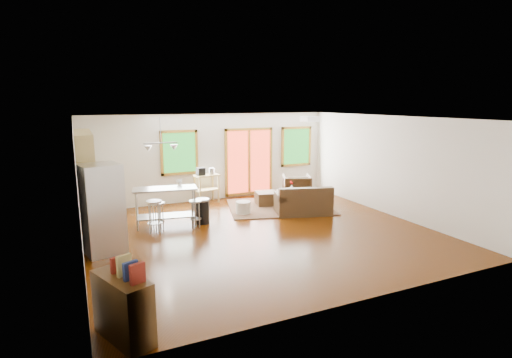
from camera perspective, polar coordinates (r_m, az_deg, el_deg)
name	(u,v)px	position (r m, az deg, el deg)	size (l,w,h in m)	color
floor	(261,233)	(9.23, 0.78, -7.72)	(7.50, 7.00, 0.02)	#321401
ceiling	(262,118)	(8.75, 0.82, 8.76)	(7.50, 7.00, 0.02)	silver
back_wall	(212,157)	(12.12, -6.31, 3.11)	(7.50, 0.02, 2.60)	beige
left_wall	(78,193)	(8.07, -24.12, -1.79)	(0.02, 7.00, 2.60)	beige
right_wall	(391,166)	(11.02, 18.79, 1.79)	(0.02, 7.00, 2.60)	beige
front_wall	(365,218)	(6.00, 15.34, -5.41)	(7.50, 0.02, 2.60)	beige
window_left	(179,153)	(11.78, -10.89, 3.73)	(1.10, 0.05, 1.30)	#17521A
french_doors	(249,162)	(12.53, -1.00, 2.50)	(1.60, 0.05, 2.10)	#AA2D1A
window_right	(296,146)	(13.24, 5.78, 4.66)	(1.10, 0.05, 1.30)	#17521A
rug	(280,207)	(11.39, 3.39, -3.97)	(2.83, 2.18, 0.03)	#465836
loveseat	(303,203)	(10.72, 6.77, -3.38)	(1.61, 1.19, 0.77)	#322212
coffee_table	(297,192)	(11.59, 5.91, -1.85)	(1.17, 0.76, 0.45)	#321E09
armchair	(297,186)	(12.26, 5.83, -0.98)	(0.81, 0.76, 0.84)	#322212
ottoman	(266,198)	(11.56, 1.48, -2.80)	(0.58, 0.58, 0.39)	#322212
pouf	(243,208)	(10.65, -1.83, -4.13)	(0.39, 0.39, 0.34)	beige
vase	(292,187)	(11.65, 5.13, -1.17)	(0.21, 0.21, 0.28)	silver
book	(300,186)	(11.58, 6.32, -1.04)	(0.22, 0.03, 0.30)	maroon
cabinets	(91,192)	(9.82, -22.49, -1.75)	(0.64, 2.24, 2.30)	tan
refrigerator	(103,209)	(8.37, -21.05, -4.02)	(0.85, 0.83, 1.78)	#B7BABC
island	(166,200)	(9.78, -12.78, -2.93)	(1.56, 0.83, 0.94)	#B7BABC
cup	(179,181)	(10.06, -10.88, -0.28)	(0.13, 0.11, 0.13)	silver
bar_stool_a	(154,209)	(9.35, -14.35, -4.16)	(0.45, 0.45, 0.75)	#B7BABC
bar_stool_b	(158,210)	(9.52, -13.84, -4.28)	(0.36, 0.36, 0.67)	#B7BABC
bar_stool_c	(196,207)	(9.60, -8.63, -4.01)	(0.39, 0.39, 0.65)	#B7BABC
trash_can	(203,211)	(9.90, -7.64, -4.55)	(0.35, 0.35, 0.62)	black
kitchen_cart	(206,179)	(11.81, -7.20, 0.06)	(0.76, 0.55, 1.07)	tan
bookshelf	(123,307)	(5.49, -18.44, -16.93)	(0.69, 1.01, 1.10)	#321E09
ceiling_flush	(310,119)	(10.05, 7.70, 8.50)	(0.35, 0.35, 0.12)	white
pendant_light	(161,147)	(9.64, -13.40, 4.42)	(0.80, 0.18, 0.79)	gray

